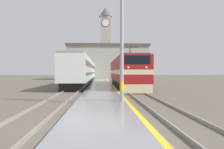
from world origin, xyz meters
name	(u,v)px	position (x,y,z in m)	size (l,w,h in m)	color
ground_plane	(101,83)	(0.00, 30.00, 0.00)	(200.00, 200.00, 0.00)	#60564C
platform	(101,84)	(0.00, 25.00, 0.13)	(3.18, 140.00, 0.27)	gray
rail_track_near	(122,85)	(3.13, 25.00, 0.03)	(2.83, 140.00, 0.16)	#60564C
rail_track_far	(81,85)	(-2.97, 25.00, 0.03)	(2.84, 140.00, 0.16)	#60564C
locomotive_train	(125,72)	(3.13, 20.67, 1.93)	(2.92, 19.16, 4.75)	black
passenger_train	(84,71)	(-2.97, 31.18, 2.15)	(2.92, 36.39, 3.99)	black
catenary_mast	(123,35)	(1.25, 5.07, 4.16)	(2.27, 0.24, 7.75)	#9E9EA3
clock_tower	(106,41)	(1.42, 57.30, 11.21)	(3.81, 3.81, 21.12)	#ADA393
station_building	(108,62)	(1.78, 49.04, 4.47)	(20.60, 9.06, 8.88)	#A8A399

